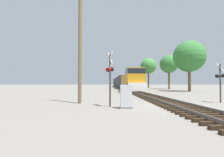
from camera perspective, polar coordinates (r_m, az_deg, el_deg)
name	(u,v)px	position (r m, az deg, el deg)	size (l,w,h in m)	color
ground_plane	(176,106)	(13.39, 20.04, -8.47)	(400.00, 400.00, 0.00)	slate
rail_track_bed	(176,104)	(13.38, 20.03, -7.90)	(2.60, 160.00, 0.31)	black
freight_train	(120,82)	(65.89, 2.73, -1.22)	(3.05, 75.57, 4.30)	#B77A14
crossing_signal_near	(110,73)	(12.24, -0.75, 1.78)	(0.59, 1.00, 3.84)	#333333
crossing_signal_far	(221,78)	(17.28, 31.92, 0.11)	(0.41, 1.01, 3.41)	#333333
relay_cabinet	(126,97)	(11.42, 4.59, -5.96)	(0.79, 0.53, 1.54)	slate
utility_pole	(80,42)	(14.84, -10.42, 11.71)	(1.80, 0.29, 9.80)	brown
tree_far_right	(189,57)	(38.36, 23.87, 6.57)	(6.23, 6.23, 10.10)	brown
tree_mid_background	(169,64)	(50.52, 18.08, 4.46)	(4.97, 4.97, 9.38)	brown
tree_deep_background	(148,66)	(61.43, 11.80, 4.01)	(5.45, 5.45, 10.30)	brown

